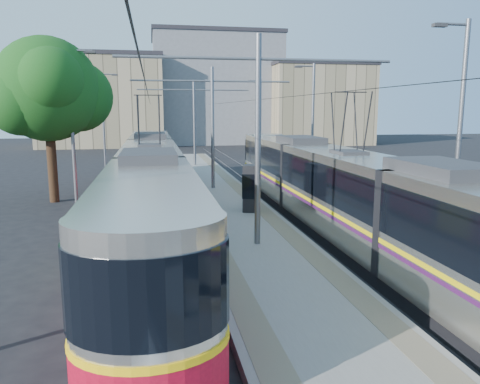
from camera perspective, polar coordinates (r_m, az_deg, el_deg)
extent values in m
plane|color=black|center=(9.44, 13.59, -21.38)|extent=(160.00, 160.00, 0.00)
cube|color=gray|center=(25.00, -2.41, -0.92)|extent=(4.00, 50.00, 0.30)
cube|color=gray|center=(24.81, -5.73, -0.68)|extent=(0.70, 50.00, 0.01)
cube|color=gray|center=(25.22, 0.85, -0.46)|extent=(0.70, 50.00, 0.01)
cube|color=gray|center=(24.80, -12.33, -1.55)|extent=(0.07, 70.00, 0.03)
cube|color=gray|center=(24.80, -9.02, -1.44)|extent=(0.07, 70.00, 0.03)
cube|color=gray|center=(25.59, 4.00, -0.99)|extent=(0.07, 70.00, 0.03)
cube|color=gray|center=(25.98, 7.06, -0.87)|extent=(0.07, 70.00, 0.03)
cube|color=black|center=(21.49, -10.68, -2.75)|extent=(2.30, 29.91, 0.40)
cube|color=beige|center=(21.20, -10.83, 1.61)|extent=(2.40, 28.31, 2.90)
cube|color=black|center=(21.13, -10.87, 2.95)|extent=(2.43, 28.31, 1.30)
cube|color=yellow|center=(21.26, -10.79, 0.54)|extent=(2.43, 28.31, 0.12)
cube|color=red|center=(21.34, -10.75, -0.78)|extent=(2.42, 28.31, 1.10)
cube|color=#2D2D30|center=(21.03, -10.97, 5.92)|extent=(1.68, 3.00, 0.30)
cube|color=black|center=(18.20, 12.71, -5.14)|extent=(2.30, 28.18, 0.40)
cube|color=#ACA99D|center=(17.85, 12.91, -0.02)|extent=(2.40, 26.58, 2.90)
cube|color=black|center=(17.78, 12.98, 1.57)|extent=(2.43, 26.58, 1.30)
cube|color=yellow|center=(17.93, 12.87, -1.28)|extent=(2.43, 26.58, 0.12)
cube|color=#431447|center=(17.95, 12.85, -1.75)|extent=(2.43, 26.58, 0.10)
cube|color=#2D2D30|center=(17.65, 13.12, 5.10)|extent=(1.68, 3.00, 0.30)
cylinder|color=slate|center=(15.73, 2.19, 6.07)|extent=(0.20, 0.20, 7.00)
cylinder|color=slate|center=(15.78, 2.26, 15.90)|extent=(9.20, 0.10, 0.10)
cylinder|color=slate|center=(27.55, -3.36, 7.73)|extent=(0.20, 0.20, 7.00)
cylinder|color=slate|center=(27.58, -3.42, 13.35)|extent=(9.20, 0.10, 0.10)
cylinder|color=slate|center=(39.48, -5.58, 8.37)|extent=(0.20, 0.20, 7.00)
cylinder|color=slate|center=(39.49, -5.65, 12.29)|extent=(9.20, 0.10, 0.10)
cylinder|color=black|center=(24.32, -11.10, 11.39)|extent=(0.02, 70.00, 0.02)
cylinder|color=black|center=(25.32, 5.75, 11.46)|extent=(0.02, 70.00, 0.02)
cylinder|color=slate|center=(25.64, -19.79, 7.45)|extent=(0.18, 0.18, 8.00)
cube|color=#2D2D30|center=(25.64, -17.78, 15.97)|extent=(0.50, 0.22, 0.12)
cylinder|color=slate|center=(41.51, -16.32, 8.38)|extent=(0.18, 0.18, 8.00)
cube|color=#2D2D30|center=(41.51, -15.02, 13.62)|extent=(0.50, 0.22, 0.12)
cylinder|color=slate|center=(18.85, 25.19, 6.39)|extent=(0.18, 0.18, 8.00)
cube|color=#2D2D30|center=(18.44, 23.17, 18.19)|extent=(0.50, 0.22, 0.12)
cylinder|color=slate|center=(33.18, 8.83, 8.35)|extent=(0.18, 0.18, 8.00)
cube|color=#2D2D30|center=(32.95, 7.14, 14.91)|extent=(0.50, 0.22, 0.12)
cylinder|color=slate|center=(48.57, 2.52, 8.94)|extent=(0.18, 0.18, 8.00)
cube|color=#2D2D30|center=(48.41, 1.25, 13.38)|extent=(0.50, 0.22, 0.12)
cube|color=black|center=(21.27, 1.23, 0.48)|extent=(0.83, 1.06, 2.12)
cube|color=black|center=(21.25, 1.23, 0.85)|extent=(0.88, 1.10, 1.11)
cylinder|color=#382314|center=(26.78, -21.89, 2.64)|extent=(0.49, 0.49, 3.57)
sphere|color=#134313|center=(26.62, -22.47, 11.49)|extent=(5.36, 5.36, 5.36)
sphere|color=#134313|center=(27.26, -19.24, 10.93)|extent=(3.80, 3.80, 3.80)
cube|color=tan|center=(67.63, -16.38, 10.39)|extent=(16.00, 12.00, 11.65)
cube|color=#262328|center=(67.99, -16.64, 15.51)|extent=(16.32, 12.24, 0.50)
cube|color=gray|center=(71.99, -3.07, 12.18)|extent=(18.00, 14.00, 15.32)
cube|color=#262328|center=(72.73, -3.13, 18.42)|extent=(18.36, 14.28, 0.50)
cube|color=tan|center=(69.40, 9.35, 10.31)|extent=(14.00, 10.00, 10.87)
cube|color=#262328|center=(69.68, 9.49, 14.98)|extent=(14.28, 10.20, 0.50)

